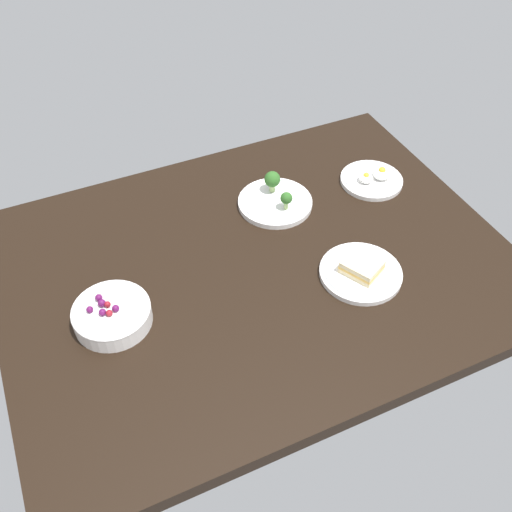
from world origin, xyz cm
name	(u,v)px	position (x,y,z in cm)	size (l,w,h in cm)	color
dining_table	(256,267)	(0.00, 0.00, 2.00)	(123.41, 93.13, 4.00)	black
plate_broccoli	(275,200)	(-13.84, -17.71, 5.52)	(20.14, 20.14, 7.74)	white
bowl_berries	(112,314)	(36.75, 3.71, 6.47)	(17.48, 17.48, 5.93)	white
plate_sandwich	(361,271)	(-21.05, 14.49, 5.31)	(19.87, 19.87, 4.54)	white
plate_eggs	(372,179)	(-43.03, -14.94, 5.15)	(17.53, 17.53, 4.86)	white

